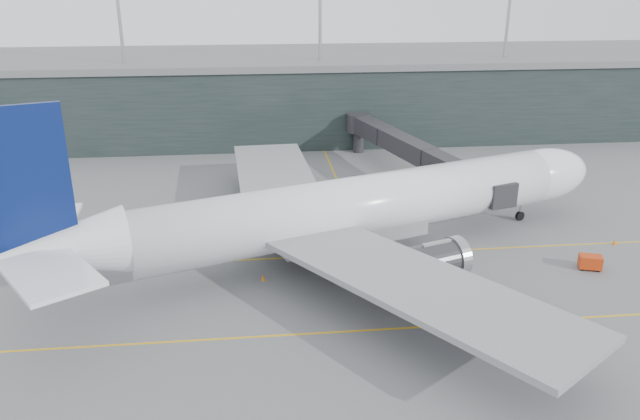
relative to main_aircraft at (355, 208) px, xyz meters
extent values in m
plane|color=#5A5A5F|center=(-3.24, 3.77, -5.60)|extent=(320.00, 320.00, 0.00)
cube|color=gold|center=(-3.24, -0.23, -5.59)|extent=(160.00, 0.25, 0.02)
cube|color=gold|center=(-3.24, -16.23, -5.59)|extent=(160.00, 0.25, 0.02)
cube|color=gold|center=(1.76, 23.77, -5.59)|extent=(0.25, 60.00, 0.02)
cube|color=black|center=(-3.24, 61.77, 1.40)|extent=(240.00, 35.00, 14.00)
cube|color=slate|center=(-3.24, 61.77, 9.00)|extent=(240.00, 36.00, 1.20)
cylinder|color=#9E9EA3|center=(-33.24, 51.77, 16.40)|extent=(0.60, 0.60, 14.00)
cylinder|color=#9E9EA3|center=(1.76, 51.77, 16.40)|extent=(0.60, 0.60, 14.00)
cylinder|color=#9E9EA3|center=(36.76, 51.77, 16.40)|extent=(0.60, 0.60, 14.00)
cylinder|color=white|center=(0.48, 0.17, 0.18)|extent=(49.58, 22.85, 6.76)
ellipsoid|color=white|center=(25.70, 8.93, 0.18)|extent=(15.62, 11.04, 6.76)
cone|color=white|center=(-28.86, -10.03, 0.94)|extent=(13.45, 10.06, 6.49)
cube|color=gray|center=(-0.55, -0.19, -2.44)|extent=(18.26, 10.87, 2.18)
cube|color=black|center=(29.61, 10.29, 1.27)|extent=(3.34, 3.88, 0.87)
cube|color=gray|center=(2.94, -16.87, -0.91)|extent=(26.22, 31.49, 0.60)
cylinder|color=#333337|center=(5.94, -8.90, -2.76)|extent=(8.46, 6.11, 3.81)
cube|color=gray|center=(-8.16, 15.05, -0.91)|extent=(11.54, 32.10, 0.60)
cylinder|color=#333337|center=(-0.86, 10.66, -2.76)|extent=(8.46, 6.11, 3.81)
cube|color=#091750|center=(-30.41, -10.57, 7.81)|extent=(6.87, 2.84, 13.08)
cube|color=white|center=(-27.93, -16.05, 1.49)|extent=(10.47, 11.48, 0.38)
cube|color=white|center=(-31.86, -4.73, 1.49)|extent=(6.69, 10.22, 0.38)
cylinder|color=black|center=(23.13, 8.04, -5.00)|extent=(1.28, 0.81, 1.20)
cylinder|color=#9E9EA3|center=(23.13, 8.04, -4.18)|extent=(0.33, 0.33, 2.83)
cylinder|color=black|center=(-1.92, -6.21, -4.89)|extent=(1.52, 0.98, 1.42)
cylinder|color=black|center=(-5.36, 3.68, -4.89)|extent=(1.52, 0.98, 1.42)
cube|color=#27262A|center=(18.04, 4.37, -0.27)|extent=(4.28, 4.58, 2.98)
cube|color=#27262A|center=(15.75, 12.91, -0.27)|extent=(6.15, 14.06, 2.66)
cube|color=#27262A|center=(12.17, 26.28, -0.27)|extent=(6.41, 14.13, 2.77)
cube|color=#27262A|center=(8.59, 39.65, -0.27)|extent=(6.67, 14.20, 2.87)
cylinder|color=#9E9EA3|center=(15.56, 13.63, -3.57)|extent=(0.53, 0.53, 4.05)
cube|color=#333337|center=(15.56, 13.63, -5.22)|extent=(2.47, 2.09, 0.75)
cylinder|color=#27262A|center=(18.04, 44.27, -0.27)|extent=(4.26, 4.26, 3.19)
cylinder|color=#27262A|center=(18.04, 44.27, -3.68)|extent=(1.92, 1.92, 3.83)
cube|color=#BB310D|center=(24.83, -6.58, -4.70)|extent=(2.66, 2.12, 1.37)
cylinder|color=black|center=(23.87, -6.82, -5.39)|extent=(0.45, 0.28, 0.42)
cylinder|color=black|center=(25.47, -7.35, -5.39)|extent=(0.45, 0.28, 0.42)
cylinder|color=black|center=(24.19, -5.82, -5.39)|extent=(0.45, 0.28, 0.42)
cylinder|color=black|center=(25.80, -6.34, -5.39)|extent=(0.45, 0.28, 0.42)
cube|color=#333337|center=(-8.81, 13.70, -5.45)|extent=(2.36, 2.09, 0.20)
cube|color=#AAB0B6|center=(-8.81, 13.70, -4.55)|extent=(1.95, 1.88, 1.49)
cube|color=#254A94|center=(-8.81, 13.70, -3.77)|extent=(2.01, 1.94, 0.08)
cube|color=#333337|center=(-5.68, 15.08, -5.45)|extent=(2.22, 1.90, 0.20)
cube|color=#AEB2BA|center=(-5.68, 15.08, -4.56)|extent=(1.81, 1.73, 1.47)
cube|color=#254A94|center=(-5.68, 15.08, -3.80)|extent=(1.87, 1.79, 0.08)
cube|color=#333337|center=(-1.94, 14.34, -5.46)|extent=(2.23, 2.04, 0.18)
cube|color=silver|center=(-1.94, 14.34, -4.65)|extent=(1.87, 1.82, 1.36)
cube|color=#254A94|center=(-1.94, 14.34, -3.94)|extent=(1.93, 1.88, 0.07)
cone|color=orange|center=(31.13, -0.70, -5.24)|extent=(0.45, 0.45, 0.72)
cone|color=orange|center=(7.72, -16.12, -5.21)|extent=(0.49, 0.49, 0.78)
cone|color=#FB370D|center=(6.11, 13.63, -5.22)|extent=(0.48, 0.48, 0.76)
cone|color=orange|center=(-10.43, -5.45, -5.26)|extent=(0.42, 0.42, 0.67)
camera|label=1|loc=(-10.81, -64.00, 24.48)|focal=35.00mm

